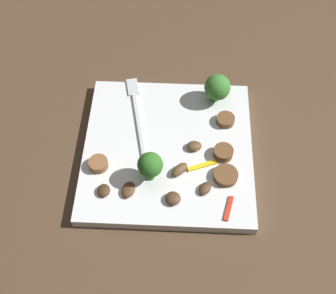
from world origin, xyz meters
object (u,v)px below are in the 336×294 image
(plate, at_px, (168,150))
(mushroom_4, at_px, (173,198))
(sausage_slice_1, at_px, (99,164))
(mushroom_0, at_px, (104,190))
(sausage_slice_2, at_px, (226,176))
(mushroom_2, at_px, (128,190))
(broccoli_floret_1, at_px, (217,87))
(mushroom_1, at_px, (180,170))
(mushroom_3, at_px, (194,146))
(broccoli_floret_0, at_px, (150,165))
(pepper_strip_0, at_px, (229,208))
(fork, at_px, (137,114))
(pepper_strip_2, at_px, (202,166))
(sausage_slice_0, at_px, (226,120))
(mushroom_5, at_px, (205,188))
(sausage_slice_3, at_px, (223,153))

(plate, distance_m, mushroom_4, 0.09)
(sausage_slice_1, height_order, mushroom_0, sausage_slice_1)
(sausage_slice_2, xyz_separation_m, mushroom_4, (-0.04, 0.07, 0.00))
(mushroom_2, bearing_deg, sausage_slice_2, -78.32)
(broccoli_floret_1, xyz_separation_m, mushroom_2, (-0.17, 0.13, -0.03))
(mushroom_1, height_order, mushroom_3, mushroom_1)
(mushroom_0, height_order, mushroom_4, mushroom_4)
(broccoli_floret_0, distance_m, pepper_strip_0, 0.12)
(broccoli_floret_1, relative_size, mushroom_1, 1.79)
(fork, height_order, broccoli_floret_0, broccoli_floret_0)
(fork, height_order, pepper_strip_2, same)
(broccoli_floret_0, relative_size, sausage_slice_0, 1.90)
(mushroom_3, bearing_deg, mushroom_4, 162.21)
(mushroom_1, bearing_deg, fork, 34.87)
(sausage_slice_2, relative_size, mushroom_5, 1.57)
(mushroom_0, bearing_deg, sausage_slice_0, -53.23)
(sausage_slice_0, bearing_deg, pepper_strip_0, -179.78)
(plate, distance_m, mushroom_5, 0.09)
(plate, height_order, sausage_slice_1, sausage_slice_1)
(mushroom_5, bearing_deg, pepper_strip_0, -130.33)
(broccoli_floret_1, relative_size, sausage_slice_0, 1.80)
(plate, bearing_deg, sausage_slice_1, 110.82)
(mushroom_5, bearing_deg, pepper_strip_2, 5.74)
(mushroom_5, bearing_deg, broccoli_floret_1, -6.25)
(plate, xyz_separation_m, pepper_strip_2, (-0.03, -0.05, 0.01))
(plate, xyz_separation_m, fork, (0.06, 0.05, 0.01))
(broccoli_floret_0, bearing_deg, mushroom_5, -102.15)
(fork, xyz_separation_m, pepper_strip_2, (-0.09, -0.10, 0.00))
(broccoli_floret_1, bearing_deg, mushroom_1, 158.26)
(mushroom_0, height_order, pepper_strip_0, mushroom_0)
(fork, xyz_separation_m, mushroom_1, (-0.10, -0.07, 0.00))
(mushroom_0, bearing_deg, fork, -14.47)
(mushroom_4, height_order, mushroom_5, mushroom_4)
(sausage_slice_2, distance_m, pepper_strip_0, 0.05)
(sausage_slice_0, height_order, mushroom_3, same)
(sausage_slice_1, relative_size, sausage_slice_2, 0.79)
(mushroom_1, bearing_deg, pepper_strip_0, -128.77)
(mushroom_1, bearing_deg, broccoli_floret_1, -21.74)
(sausage_slice_3, xyz_separation_m, mushroom_3, (0.01, 0.04, -0.00))
(fork, relative_size, sausage_slice_3, 6.08)
(sausage_slice_0, distance_m, mushroom_0, 0.22)
(mushroom_0, xyz_separation_m, mushroom_1, (0.04, -0.11, 0.00))
(sausage_slice_1, relative_size, pepper_strip_2, 0.63)
(mushroom_4, bearing_deg, broccoli_floret_1, -18.86)
(sausage_slice_2, xyz_separation_m, mushroom_1, (0.01, 0.07, 0.00))
(broccoli_floret_1, distance_m, sausage_slice_2, 0.15)
(pepper_strip_0, bearing_deg, sausage_slice_2, 3.70)
(sausage_slice_1, distance_m, sausage_slice_2, 0.19)
(plate, relative_size, mushroom_1, 8.87)
(broccoli_floret_1, distance_m, pepper_strip_0, 0.20)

